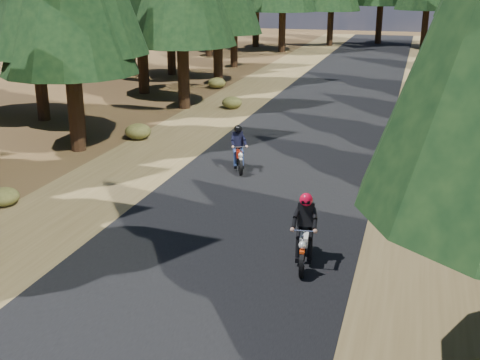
# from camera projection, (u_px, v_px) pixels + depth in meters

# --- Properties ---
(ground) EXTENTS (120.00, 120.00, 0.00)m
(ground) POSITION_uv_depth(u_px,v_px,m) (221.00, 247.00, 13.38)
(ground) COLOR #402C17
(ground) RESTS_ON ground
(road) EXTENTS (6.00, 100.00, 0.01)m
(road) POSITION_uv_depth(u_px,v_px,m) (273.00, 179.00, 17.93)
(road) COLOR black
(road) RESTS_ON ground
(shoulder_l) EXTENTS (3.20, 100.00, 0.01)m
(shoulder_l) POSITION_uv_depth(u_px,v_px,m) (133.00, 166.00, 19.17)
(shoulder_l) COLOR brown
(shoulder_l) RESTS_ON ground
(shoulder_r) EXTENTS (3.20, 100.00, 0.01)m
(shoulder_r) POSITION_uv_depth(u_px,v_px,m) (434.00, 194.00, 16.69)
(shoulder_r) COLOR brown
(shoulder_r) RESTS_ON ground
(understory_shrubs) EXTENTS (14.70, 31.56, 0.58)m
(understory_shrubs) POSITION_uv_depth(u_px,v_px,m) (324.00, 148.00, 20.25)
(understory_shrubs) COLOR #474C1E
(understory_shrubs) RESTS_ON ground
(rider_lead) EXTENTS (0.70, 1.75, 1.52)m
(rider_lead) POSITION_uv_depth(u_px,v_px,m) (304.00, 242.00, 12.43)
(rider_lead) COLOR silver
(rider_lead) RESTS_ON road
(rider_follow) EXTENTS (1.06, 1.63, 1.40)m
(rider_follow) POSITION_uv_depth(u_px,v_px,m) (239.00, 156.00, 18.60)
(rider_follow) COLOR maroon
(rider_follow) RESTS_ON road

